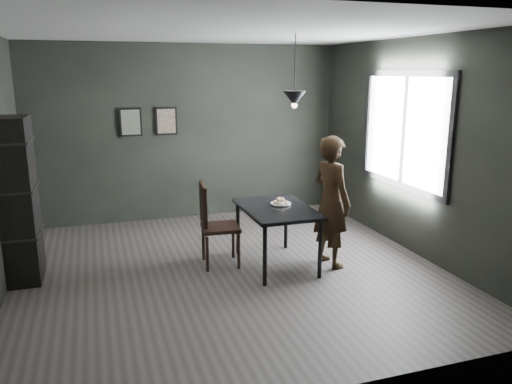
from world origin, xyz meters
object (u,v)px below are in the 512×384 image
object	(u,v)px
wood_chair	(213,219)
cafe_table	(277,213)
pendant_lamp	(294,98)
white_plate	(281,204)
shelf_unit	(19,201)
woman	(331,202)

from	to	relation	value
wood_chair	cafe_table	bearing A→B (deg)	-13.14
cafe_table	pendant_lamp	bearing A→B (deg)	21.80
white_plate	pendant_lamp	size ratio (longest dim) A/B	0.27
wood_chair	shelf_unit	xyz separation A→B (m)	(-2.17, 0.26, 0.35)
shelf_unit	pendant_lamp	bearing A→B (deg)	-6.34
pendant_lamp	woman	bearing A→B (deg)	-36.22
woman	pendant_lamp	bearing A→B (deg)	40.60
white_plate	shelf_unit	size ratio (longest dim) A/B	0.12
shelf_unit	pendant_lamp	world-z (taller)	pendant_lamp
cafe_table	shelf_unit	size ratio (longest dim) A/B	0.64
white_plate	shelf_unit	bearing A→B (deg)	172.23
woman	wood_chair	distance (m)	1.47
cafe_table	wood_chair	world-z (taller)	wood_chair
cafe_table	woman	distance (m)	0.68
pendant_lamp	cafe_table	bearing A→B (deg)	-158.20
cafe_table	white_plate	size ratio (longest dim) A/B	5.22
wood_chair	pendant_lamp	bearing A→B (deg)	-3.17
cafe_table	shelf_unit	distance (m)	2.98
white_plate	wood_chair	xyz separation A→B (m)	(-0.84, 0.15, -0.16)
woman	wood_chair	world-z (taller)	woman
cafe_table	white_plate	xyz separation A→B (m)	(0.09, 0.10, 0.08)
cafe_table	pendant_lamp	world-z (taller)	pendant_lamp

